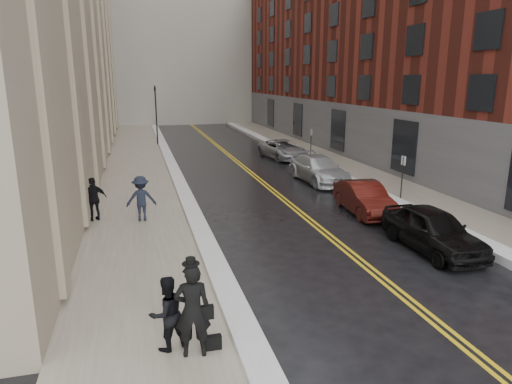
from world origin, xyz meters
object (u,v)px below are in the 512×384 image
car_silver_near (318,169)px  car_silver_far (283,149)px  pedestrian_main (192,310)px  pedestrian_c (94,199)px  pedestrian_a (167,313)px  car_maroon (364,198)px  car_black (433,230)px  pedestrian_b (141,198)px

car_silver_near → car_silver_far: size_ratio=1.04×
pedestrian_main → pedestrian_c: pedestrian_main is taller
pedestrian_a → pedestrian_c: bearing=-100.5°
car_maroon → pedestrian_c: (-11.39, 1.41, 0.35)m
car_silver_far → car_maroon: bearing=-101.3°
car_silver_near → pedestrian_c: pedestrian_c is taller
car_maroon → pedestrian_main: (-8.65, -9.00, 0.49)m
car_black → pedestrian_main: size_ratio=2.14×
car_black → pedestrian_b: (-9.68, 5.60, 0.32)m
car_maroon → pedestrian_c: pedestrian_c is taller
pedestrian_a → pedestrian_b: 9.54m
car_silver_far → pedestrian_a: pedestrian_a is taller
car_silver_far → pedestrian_a: 25.02m
car_silver_near → car_silver_far: bearing=83.6°
car_silver_near → car_silver_far: 7.92m
car_silver_far → pedestrian_a: size_ratio=2.98×
pedestrian_a → pedestrian_c: pedestrian_c is taller
car_silver_near → pedestrian_b: pedestrian_b is taller
car_silver_near → pedestrian_b: 11.40m
pedestrian_b → car_black: bearing=149.7°
pedestrian_c → pedestrian_a: bearing=78.7°
pedestrian_main → car_maroon: bearing=-127.8°
pedestrian_main → pedestrian_b: pedestrian_main is taller
car_maroon → pedestrian_a: (-9.15, -8.61, 0.28)m
car_silver_far → pedestrian_c: bearing=-141.4°
pedestrian_main → pedestrian_c: size_ratio=1.15×
car_black → pedestrian_c: size_ratio=2.46×
pedestrian_main → pedestrian_a: size_ratio=1.24×
car_maroon → pedestrian_main: bearing=-129.2°
car_black → car_maroon: (-0.15, 4.68, -0.06)m
pedestrian_a → pedestrian_b: size_ratio=0.89×
car_maroon → car_silver_near: size_ratio=0.82×
car_black → car_silver_far: size_ratio=0.90×
pedestrian_a → pedestrian_c: 10.28m
pedestrian_c → pedestrian_b: bearing=141.1°
car_maroon → car_silver_near: (0.46, 6.41, 0.05)m
pedestrian_b → pedestrian_c: pedestrian_b is taller
car_silver_near → pedestrian_main: pedestrian_main is taller
car_maroon → car_silver_far: 14.35m
pedestrian_a → car_maroon: bearing=-159.8°
car_black → pedestrian_c: bearing=151.4°
pedestrian_b → car_silver_far: bearing=-128.0°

